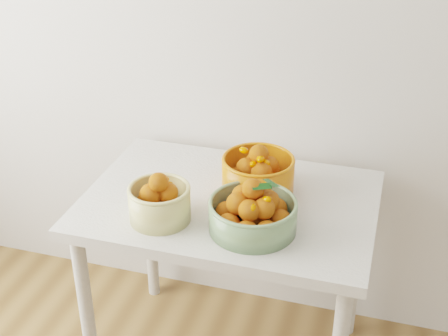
{
  "coord_description": "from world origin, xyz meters",
  "views": [
    {
      "loc": [
        0.24,
        -0.16,
        1.88
      ],
      "look_at": [
        -0.25,
        1.51,
        0.92
      ],
      "focal_mm": 50.0,
      "sensor_mm": 36.0,
      "label": 1
    }
  ],
  "objects": [
    {
      "name": "table",
      "position": [
        -0.26,
        1.6,
        0.65
      ],
      "size": [
        1.0,
        0.7,
        0.75
      ],
      "color": "silver",
      "rests_on": "ground"
    },
    {
      "name": "bowl_cream",
      "position": [
        -0.44,
        1.42,
        0.82
      ],
      "size": [
        0.22,
        0.22,
        0.17
      ],
      "rotation": [
        0.0,
        0.0,
        0.08
      ],
      "color": "#D7CA81",
      "rests_on": "table"
    },
    {
      "name": "bowl_green",
      "position": [
        -0.14,
        1.44,
        0.81
      ],
      "size": [
        0.29,
        0.29,
        0.18
      ],
      "rotation": [
        0.0,
        0.0,
        0.03
      ],
      "color": "gray",
      "rests_on": "table"
    },
    {
      "name": "bowl_orange",
      "position": [
        -0.18,
        1.67,
        0.82
      ],
      "size": [
        0.26,
        0.26,
        0.18
      ],
      "rotation": [
        0.0,
        0.0,
        0.02
      ],
      "color": "orange",
      "rests_on": "table"
    }
  ]
}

